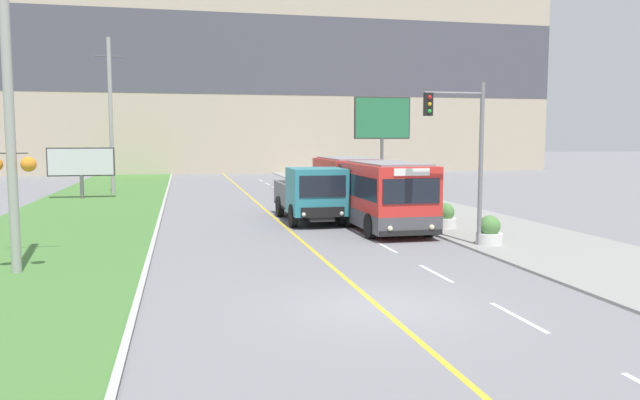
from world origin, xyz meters
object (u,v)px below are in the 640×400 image
utility_pole_near (8,92)px  traffic_light_mast (465,143)px  dump_truck (313,195)px  planter_round_near (489,232)px  utility_pole_far (111,116)px  billboard_small (81,163)px  planter_round_second (445,217)px  car_distant (311,185)px  billboard_large (382,121)px  city_bus (366,191)px

utility_pole_near → traffic_light_mast: 14.80m
dump_truck → planter_round_near: (5.07, -7.42, -0.77)m
utility_pole_far → billboard_small: bearing=-120.3°
dump_truck → planter_round_second: size_ratio=6.28×
dump_truck → planter_round_second: bearing=-31.3°
car_distant → billboard_large: billboard_large is taller
city_bus → utility_pole_far: size_ratio=1.12×
planter_round_near → dump_truck: bearing=124.3°
utility_pole_far → planter_round_near: size_ratio=10.21×
car_distant → utility_pole_far: size_ratio=0.39×
utility_pole_near → planter_round_near: utility_pole_near is taller
car_distant → utility_pole_near: size_ratio=0.38×
traffic_light_mast → utility_pole_near: bearing=-175.2°
dump_truck → billboard_large: size_ratio=0.98×
billboard_large → billboard_small: 21.15m
traffic_light_mast → planter_round_second: bearing=74.2°
planter_round_near → car_distant: bearing=95.9°
city_bus → dump_truck: city_bus is taller
car_distant → billboard_small: bearing=177.5°
utility_pole_far → planter_round_near: 30.12m
utility_pole_near → billboard_large: utility_pole_near is taller
billboard_large → planter_round_second: billboard_large is taller
car_distant → billboard_small: (-15.15, 0.67, 1.65)m
traffic_light_mast → planter_round_second: (1.22, 4.29, -3.22)m
utility_pole_far → planter_round_near: bearing=-58.0°
billboard_small → billboard_large: bearing=3.1°
utility_pole_near → planter_round_near: 16.48m
billboard_large → planter_round_near: 24.20m
city_bus → billboard_large: bearing=69.4°
city_bus → car_distant: (0.30, 14.33, -0.81)m
utility_pole_far → billboard_small: utility_pole_far is taller
planter_round_second → traffic_light_mast: bearing=-105.8°
utility_pole_far → dump_truck: bearing=-59.0°
city_bus → planter_round_second: size_ratio=11.23×
utility_pole_near → city_bus: bearing=33.2°
traffic_light_mast → planter_round_second: size_ratio=5.47×
utility_pole_near → traffic_light_mast: bearing=4.8°
car_distant → utility_pole_far: 14.75m
billboard_large → traffic_light_mast: bearing=-101.1°
city_bus → utility_pole_far: utility_pole_far is taller
dump_truck → billboard_large: (8.60, 16.07, 3.86)m
utility_pole_near → billboard_large: 31.38m
traffic_light_mast → billboard_small: bearing=126.1°
dump_truck → utility_pole_far: utility_pole_far is taller
dump_truck → billboard_large: 18.63m
billboard_large → planter_round_near: (-3.54, -23.49, -4.64)m
billboard_small → dump_truck: bearing=-50.5°
traffic_light_mast → planter_round_second: 5.50m
car_distant → planter_round_second: bearing=-82.2°
dump_truck → billboard_small: bearing=129.5°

